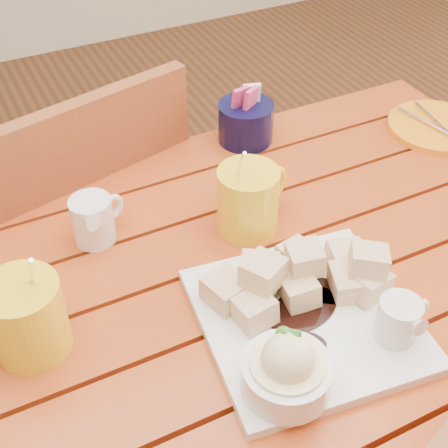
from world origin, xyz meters
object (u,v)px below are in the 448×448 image
table (245,333)px  coffee_mug_right (249,198)px  orange_saucer (438,127)px  chair_far (78,248)px  dessert_plate (306,319)px  coffee_mug_left (24,317)px

table → coffee_mug_right: size_ratio=7.44×
table → orange_saucer: size_ratio=6.34×
orange_saucer → chair_far: chair_far is taller
dessert_plate → coffee_mug_left: 0.36m
orange_saucer → chair_far: (-0.68, 0.26, -0.25)m
table → dessert_plate: dessert_plate is taller
dessert_plate → coffee_mug_left: bearing=156.2°
dessert_plate → orange_saucer: 0.60m
dessert_plate → chair_far: size_ratio=0.34×
coffee_mug_left → coffee_mug_right: (0.37, 0.09, -0.00)m
coffee_mug_left → chair_far: (0.15, 0.43, -0.30)m
table → coffee_mug_right: coffee_mug_right is taller
coffee_mug_left → table: bearing=6.5°
chair_far → coffee_mug_right: bearing=108.6°
orange_saucer → dessert_plate: bearing=-148.0°
coffee_mug_right → orange_saucer: (0.47, 0.09, -0.05)m
coffee_mug_right → chair_far: 0.51m
coffee_mug_right → coffee_mug_left: bearing=174.4°
table → orange_saucer: 0.58m
dessert_plate → orange_saucer: (0.51, 0.32, -0.03)m
coffee_mug_left → orange_saucer: size_ratio=0.87×
dessert_plate → coffee_mug_right: (0.04, 0.23, 0.02)m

